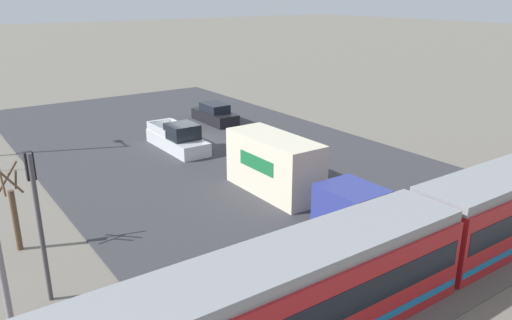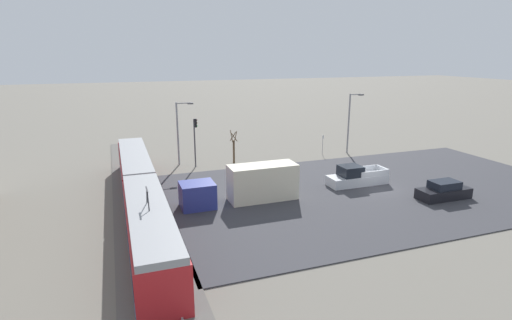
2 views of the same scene
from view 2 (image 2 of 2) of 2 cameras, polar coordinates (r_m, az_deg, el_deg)
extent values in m
plane|color=slate|center=(38.98, 16.68, -3.96)|extent=(320.00, 320.00, 0.00)
cube|color=#38383D|center=(38.96, 16.68, -3.91)|extent=(21.65, 38.02, 0.08)
cube|color=#5B5954|center=(31.90, -15.72, -8.07)|extent=(56.21, 4.40, 0.08)
cube|color=gray|center=(31.90, -14.44, -7.76)|extent=(55.08, 0.10, 0.14)
cube|color=gray|center=(31.83, -17.04, -8.01)|extent=(55.08, 0.10, 0.14)
cube|color=#B21E23|center=(25.84, -14.89, -10.14)|extent=(14.10, 2.66, 2.77)
cube|color=black|center=(25.71, -14.94, -9.48)|extent=(13.68, 2.69, 0.92)
cube|color=#1970AD|center=(26.21, -14.76, -11.84)|extent=(13.96, 2.70, 0.26)
cube|color=gray|center=(25.23, -15.13, -6.88)|extent=(14.10, 2.45, 0.40)
cube|color=#B21E23|center=(39.43, -16.84, -1.52)|extent=(14.10, 2.66, 2.77)
cube|color=black|center=(39.35, -16.87, -1.06)|extent=(13.68, 2.69, 0.92)
cube|color=#1970AD|center=(39.68, -16.74, -2.71)|extent=(13.96, 2.70, 0.26)
cube|color=gray|center=(39.03, -17.01, 0.71)|extent=(14.10, 2.45, 0.40)
cylinder|color=#2D2D33|center=(24.54, -15.15, -5.63)|extent=(0.66, 0.07, 1.15)
cylinder|color=#2D2D33|center=(25.39, -15.33, -4.95)|extent=(0.66, 0.07, 1.15)
cube|color=#2D2D33|center=(24.79, -15.33, -4.09)|extent=(1.10, 0.08, 0.06)
cube|color=navy|center=(32.79, -8.37, -4.99)|extent=(2.30, 2.74, 2.08)
cube|color=beige|center=(34.09, 0.95, -3.17)|extent=(2.30, 5.83, 3.05)
cube|color=#196B38|center=(35.04, 0.29, -2.14)|extent=(0.02, 2.91, 0.76)
cube|color=silver|center=(39.48, 14.25, -2.73)|extent=(1.99, 5.86, 0.91)
cube|color=black|center=(38.77, 13.33, -1.53)|extent=(1.83, 1.99, 0.99)
cube|color=silver|center=(40.67, 15.05, -1.20)|extent=(0.12, 2.93, 0.53)
cube|color=silver|center=(39.25, 16.55, -1.89)|extent=(0.12, 2.93, 0.53)
cube|color=silver|center=(40.88, 17.60, -1.31)|extent=(1.83, 0.23, 0.53)
cube|color=red|center=(41.64, 17.01, -1.62)|extent=(0.14, 0.04, 0.18)
cube|color=black|center=(38.24, 25.20, -4.31)|extent=(1.84, 4.68, 0.90)
cube|color=black|center=(38.01, 25.33, -3.20)|extent=(1.59, 2.43, 0.66)
cylinder|color=#47474C|center=(44.43, -8.74, 2.41)|extent=(0.16, 0.16, 5.39)
cube|color=black|center=(44.05, -8.63, 5.25)|extent=(0.28, 0.22, 0.95)
sphere|color=#390606|center=(44.02, -8.49, 5.67)|extent=(0.18, 0.18, 0.18)
sphere|color=#3C2C06|center=(44.07, -8.47, 5.26)|extent=(0.18, 0.18, 0.18)
sphere|color=green|center=(44.12, -8.46, 4.85)|extent=(0.18, 0.18, 0.18)
cylinder|color=brown|center=(45.90, -3.18, 1.20)|extent=(0.24, 0.24, 2.65)
cylinder|color=brown|center=(45.76, -3.31, 3.39)|extent=(0.09, 0.76, 1.03)
cylinder|color=brown|center=(45.44, -3.52, 3.42)|extent=(0.91, 0.09, 1.24)
cylinder|color=brown|center=(45.29, -3.13, 3.27)|extent=(0.09, 0.76, 1.03)
cylinder|color=brown|center=(45.58, -2.92, 3.47)|extent=(0.91, 0.09, 1.24)
cylinder|color=gray|center=(51.45, 13.08, 5.07)|extent=(0.20, 0.20, 7.46)
cylinder|color=gray|center=(51.42, 14.08, 9.07)|extent=(0.12, 1.60, 0.12)
cube|color=#515156|center=(51.85, 14.78, 9.01)|extent=(0.36, 0.60, 0.18)
cylinder|color=gray|center=(45.44, -11.11, 3.66)|extent=(0.20, 0.20, 7.07)
cylinder|color=gray|center=(45.03, -10.32, 8.00)|extent=(0.12, 1.60, 0.12)
cube|color=#515156|center=(45.17, -9.37, 7.98)|extent=(0.36, 0.60, 0.18)
cylinder|color=gray|center=(50.58, 9.49, 2.17)|extent=(0.06, 0.06, 2.41)
cube|color=white|center=(50.39, 9.57, 3.27)|extent=(0.32, 0.02, 0.44)
cube|color=red|center=(50.40, 9.58, 3.27)|extent=(0.31, 0.01, 0.10)
camera|label=1|loc=(46.19, -30.63, 10.46)|focal=35.00mm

